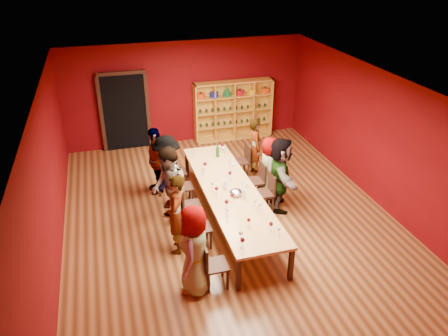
{
  "coord_description": "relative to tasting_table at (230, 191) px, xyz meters",
  "views": [
    {
      "loc": [
        -2.33,
        -7.69,
        5.42
      ],
      "look_at": [
        -0.06,
        0.23,
        1.15
      ],
      "focal_mm": 35.0,
      "sensor_mm": 36.0,
      "label": 1
    }
  ],
  "objects": [
    {
      "name": "doorway",
      "position": [
        -1.8,
        4.43,
        0.42
      ],
      "size": [
        1.4,
        0.17,
        2.3
      ],
      "color": "black",
      "rests_on": "ground"
    },
    {
      "name": "wine_glass_14",
      "position": [
        0.29,
        -1.65,
        0.19
      ],
      "size": [
        0.08,
        0.08,
        0.19
      ],
      "color": "silver",
      "rests_on": "tasting_table"
    },
    {
      "name": "person_left_4",
      "position": [
        -1.33,
        1.68,
        0.13
      ],
      "size": [
        0.58,
        1.02,
        1.65
      ],
      "primitive_type": "imported",
      "rotation": [
        0.0,
        0.0,
        -1.42
      ],
      "color": "#5780B4",
      "rests_on": "ground"
    },
    {
      "name": "wine_glass_6",
      "position": [
        0.36,
        1.74,
        0.19
      ],
      "size": [
        0.08,
        0.08,
        0.19
      ],
      "color": "silver",
      "rests_on": "tasting_table"
    },
    {
      "name": "wine_glass_9",
      "position": [
        -0.36,
        -1.97,
        0.2
      ],
      "size": [
        0.08,
        0.08,
        0.21
      ],
      "color": "silver",
      "rests_on": "tasting_table"
    },
    {
      "name": "wine_glass_20",
      "position": [
        -0.34,
        -0.96,
        0.18
      ],
      "size": [
        0.07,
        0.07,
        0.18
      ],
      "color": "silver",
      "rests_on": "tasting_table"
    },
    {
      "name": "spittoon_bowl",
      "position": [
        0.06,
        -0.27,
        0.12
      ],
      "size": [
        0.28,
        0.28,
        0.15
      ],
      "primitive_type": "ellipsoid",
      "color": "silver",
      "rests_on": "tasting_table"
    },
    {
      "name": "person_right_4",
      "position": [
        1.23,
        1.81,
        0.08
      ],
      "size": [
        0.49,
        0.62,
        1.55
      ],
      "primitive_type": "imported",
      "rotation": [
        0.0,
        0.0,
        1.44
      ],
      "color": "#D79092",
      "rests_on": "ground"
    },
    {
      "name": "tasting_table",
      "position": [
        0.0,
        0.0,
        0.0
      ],
      "size": [
        1.1,
        4.5,
        0.75
      ],
      "color": "tan",
      "rests_on": "ground"
    },
    {
      "name": "wine_glass_12",
      "position": [
        -0.17,
        1.26,
        0.18
      ],
      "size": [
        0.07,
        0.07,
        0.18
      ],
      "color": "silver",
      "rests_on": "tasting_table"
    },
    {
      "name": "wine_glass_5",
      "position": [
        0.32,
        0.79,
        0.19
      ],
      "size": [
        0.08,
        0.08,
        0.2
      ],
      "color": "silver",
      "rests_on": "tasting_table"
    },
    {
      "name": "wine_glass_8",
      "position": [
        0.37,
        -1.81,
        0.18
      ],
      "size": [
        0.07,
        0.07,
        0.18
      ],
      "color": "silver",
      "rests_on": "tasting_table"
    },
    {
      "name": "wine_glass_19",
      "position": [
        0.13,
        0.42,
        0.2
      ],
      "size": [
        0.08,
        0.08,
        0.21
      ],
      "color": "silver",
      "rests_on": "tasting_table"
    },
    {
      "name": "chair_person_left_2",
      "position": [
        -0.91,
        0.1,
        -0.2
      ],
      "size": [
        0.42,
        0.42,
        0.89
      ],
      "color": "black",
      "rests_on": "ground"
    },
    {
      "name": "wine_glass_7",
      "position": [
        0.31,
        -0.98,
        0.21
      ],
      "size": [
        0.09,
        0.09,
        0.21
      ],
      "color": "silver",
      "rests_on": "tasting_table"
    },
    {
      "name": "person_left_1",
      "position": [
        -1.29,
        -0.75,
        0.12
      ],
      "size": [
        0.58,
        0.69,
        1.64
      ],
      "primitive_type": "imported",
      "rotation": [
        0.0,
        0.0,
        -1.85
      ],
      "color": "#C38390",
      "rests_on": "ground"
    },
    {
      "name": "wine_glass_22",
      "position": [
        0.33,
        -0.15,
        0.19
      ],
      "size": [
        0.08,
        0.08,
        0.19
      ],
      "color": "silver",
      "rests_on": "tasting_table"
    },
    {
      "name": "chair_person_left_1",
      "position": [
        -0.91,
        -0.75,
        -0.2
      ],
      "size": [
        0.42,
        0.42,
        0.89
      ],
      "color": "black",
      "rests_on": "ground"
    },
    {
      "name": "person_right_2",
      "position": [
        1.21,
        0.14,
        0.16
      ],
      "size": [
        0.81,
        1.66,
        1.72
      ],
      "primitive_type": "imported",
      "rotation": [
        0.0,
        0.0,
        1.34
      ],
      "color": "#5B81BB",
      "rests_on": "ground"
    },
    {
      "name": "wine_glass_21",
      "position": [
        -0.33,
        -0.14,
        0.19
      ],
      "size": [
        0.08,
        0.08,
        0.19
      ],
      "color": "silver",
      "rests_on": "tasting_table"
    },
    {
      "name": "wine_glass_3",
      "position": [
        -0.35,
        0.07,
        0.2
      ],
      "size": [
        0.08,
        0.08,
        0.21
      ],
      "color": "silver",
      "rests_on": "tasting_table"
    },
    {
      "name": "wine_glass_15",
      "position": [
        0.27,
        0.01,
        0.18
      ],
      "size": [
        0.07,
        0.07,
        0.18
      ],
      "color": "silver",
      "rests_on": "tasting_table"
    },
    {
      "name": "wine_glass_2",
      "position": [
        -0.33,
        1.87,
        0.18
      ],
      "size": [
        0.07,
        0.07,
        0.18
      ],
      "color": "silver",
      "rests_on": "tasting_table"
    },
    {
      "name": "wine_glass_13",
      "position": [
        -0.29,
        0.97,
        0.21
      ],
      "size": [
        0.09,
        0.09,
        0.22
      ],
      "color": "silver",
      "rests_on": "tasting_table"
    },
    {
      "name": "shelving_unit",
      "position": [
        1.4,
        4.32,
        0.28
      ],
      "size": [
        2.4,
        0.4,
        1.8
      ],
      "color": "gold",
      "rests_on": "ground"
    },
    {
      "name": "wine_glass_11",
      "position": [
        -0.08,
        -0.47,
        0.18
      ],
      "size": [
        0.07,
        0.07,
        0.18
      ],
      "color": "silver",
      "rests_on": "tasting_table"
    },
    {
      "name": "wine_glass_4",
      "position": [
        -0.05,
        -1.4,
        0.18
      ],
      "size": [
        0.07,
        0.07,
        0.18
      ],
      "color": "silver",
      "rests_on": "tasting_table"
    },
    {
      "name": "chair_person_right_4",
      "position": [
        0.91,
        1.81,
        -0.2
      ],
      "size": [
        0.42,
        0.42,
        0.89
      ],
      "color": "black",
      "rests_on": "ground"
    },
    {
      "name": "wine_glass_1",
      "position": [
        0.27,
        -0.82,
        0.19
      ],
      "size": [
        0.08,
        0.08,
        0.19
      ],
      "color": "silver",
      "rests_on": "tasting_table"
    },
    {
      "name": "chair_person_left_4",
      "position": [
        -0.91,
        1.68,
        -0.2
      ],
      "size": [
        0.42,
        0.42,
        0.89
      ],
      "color": "black",
      "rests_on": "ground"
    },
    {
      "name": "person_right_3",
      "position": [
        1.19,
        0.72,
        0.05
      ],
      "size": [
        0.6,
        0.82,
        1.5
      ],
      "primitive_type": "imported",
      "rotation": [
        0.0,
        0.0,
        1.27
      ],
      "color": "#5977B8",
      "rests_on": "ground"
    },
    {
      "name": "chair_person_right_2",
      "position": [
        0.91,
        0.14,
        -0.2
      ],
      "size": [
        0.42,
        0.42,
        0.89
      ],
      "color": "black",
      "rests_on": "ground"
    },
    {
      "name": "person_left_2",
      "position": [
        -1.27,
        0.1,
        0.21
      ],
      "size": [
        0.5,
        0.89,
        1.81
      ],
      "primitive_type": "imported",
      "rotation": [
        0.0,
        0.0,
        -1.55
      ],
      "color": "silver",
      "rests_on": "ground"
    },
    {
      "name": "chair_person_left_0",
      "position": [
        -0.91,
        -1.93,
        -0.2
      ],
      "size": [
        0.42,
        0.42,
        0.89
      ],
      "color": "black",
      "rests_on": "ground"
    },
    {
      "name": "room_shell",
      "position": [
        0.0,
        0.0,
        0.8
      ],
      "size": [
        7.1,
        9.1,
        3.04
      ],
      "color": "brown",
      "rests_on": "ground"
    },
    {
      "name": "person_left_3",
      "position": [
        -1.18,
        0.92,
        0.16
      ],
      "size": [
        0.88,
        1.21,
        1.73
      ],
      "primitive_type": "imported",
      "rotation": [
        0.0,
        0.0,
        -2.0
      ],
      "color": "silver",
      "rests_on": "ground"
    },
    {
      "name": "person_left_0",
      "position": [
        -1.19,
        -1.93,
        0.14
      ],
      "size": [
        0.75,
        0.93,
        1.67
      ],
      "primitive_type": "imported",
      "rotation": [
        0.0,
        0.0,
        -2.01
      ],
      "color": "#15193A",
      "rests_on": "ground"
    },
    {
      "name": "wine_bottle",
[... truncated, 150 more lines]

